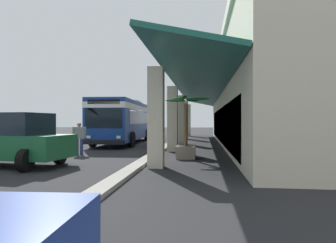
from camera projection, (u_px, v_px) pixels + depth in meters
ground at (247, 144)px, 21.63m from camera, size 120.00×120.00×0.00m
curb_strip at (171, 143)px, 22.03m from camera, size 34.49×0.50×0.12m
plaza_building at (305, 95)px, 20.89m from camera, size 29.04×15.51×7.14m
transit_bus at (125, 119)px, 22.65m from camera, size 11.31×3.14×3.34m
parked_suv_green at (5, 139)px, 10.92m from camera, size 3.06×4.98×1.97m
pedestrian at (79, 137)px, 14.66m from camera, size 0.44×0.61×1.60m
potted_palm at (186, 142)px, 13.11m from camera, size 1.72×1.97×2.79m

